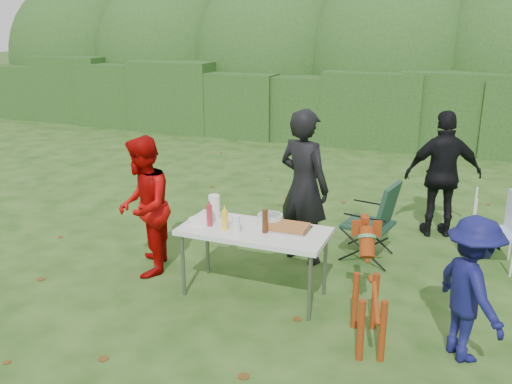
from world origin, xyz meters
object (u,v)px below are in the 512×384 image
at_px(person_cook, 304,187).
at_px(dog, 370,294).
at_px(child, 471,289).
at_px(beer_bottle, 265,221).
at_px(folding_table, 254,234).
at_px(mustard_bottle, 225,220).
at_px(person_red_jacket, 144,206).
at_px(lawn_chair, 493,230).
at_px(ketchup_bottle, 210,216).
at_px(camping_chair, 368,220).
at_px(paper_towel_roll, 214,207).
at_px(person_black_puffy, 443,175).

distance_m(person_cook, dog, 1.90).
relative_size(child, beer_bottle, 5.27).
height_order(folding_table, mustard_bottle, mustard_bottle).
bearing_deg(person_red_jacket, dog, 53.90).
bearing_deg(folding_table, lawn_chair, 36.61).
xyz_separation_m(child, lawn_chair, (0.23, 2.05, -0.19)).
height_order(child, ketchup_bottle, child).
xyz_separation_m(lawn_chair, beer_bottle, (-2.16, -1.76, 0.42)).
bearing_deg(camping_chair, beer_bottle, 71.99).
bearing_deg(paper_towel_roll, mustard_bottle, -46.14).
height_order(child, beer_bottle, child).
relative_size(lawn_chair, mustard_bottle, 4.42).
xyz_separation_m(dog, camping_chair, (-0.36, 1.84, 0.00)).
height_order(folding_table, dog, dog).
bearing_deg(camping_chair, ketchup_bottle, 57.36).
height_order(lawn_chair, paper_towel_roll, paper_towel_roll).
relative_size(person_black_puffy, camping_chair, 1.72).
distance_m(person_cook, person_black_puffy, 2.05).
bearing_deg(beer_bottle, person_red_jacket, 175.50).
bearing_deg(person_black_puffy, mustard_bottle, 34.27).
distance_m(child, mustard_bottle, 2.36).
height_order(child, mustard_bottle, child).
relative_size(folding_table, lawn_chair, 1.69).
bearing_deg(dog, person_black_puffy, -24.64).
bearing_deg(child, folding_table, 46.41).
xyz_separation_m(person_cook, lawn_chair, (2.10, 0.66, -0.47)).
distance_m(camping_chair, ketchup_bottle, 2.04).
height_order(person_cook, dog, person_cook).
bearing_deg(lawn_chair, person_black_puffy, -69.46).
height_order(person_cook, camping_chair, person_cook).
bearing_deg(person_black_puffy, person_red_jacket, 19.56).
relative_size(person_black_puffy, ketchup_bottle, 7.62).
bearing_deg(beer_bottle, child, -8.67).
xyz_separation_m(dog, mustard_bottle, (-1.54, 0.34, 0.36)).
bearing_deg(person_cook, folding_table, 100.18).
distance_m(lawn_chair, mustard_bottle, 3.18).
relative_size(dog, mustard_bottle, 5.08).
height_order(person_black_puffy, dog, person_black_puffy).
bearing_deg(folding_table, beer_bottle, -20.20).
height_order(person_red_jacket, beer_bottle, person_red_jacket).
bearing_deg(mustard_bottle, folding_table, 23.99).
xyz_separation_m(person_red_jacket, lawn_chair, (3.65, 1.64, -0.34)).
height_order(person_red_jacket, camping_chair, person_red_jacket).
bearing_deg(folding_table, ketchup_bottle, -169.66).
height_order(dog, beer_bottle, beer_bottle).
bearing_deg(mustard_bottle, person_red_jacket, 170.22).
height_order(person_red_jacket, person_black_puffy, person_black_puffy).
distance_m(person_black_puffy, child, 2.86).
distance_m(person_cook, paper_towel_roll, 1.16).
xyz_separation_m(folding_table, person_red_jacket, (-1.35, 0.07, 0.10)).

